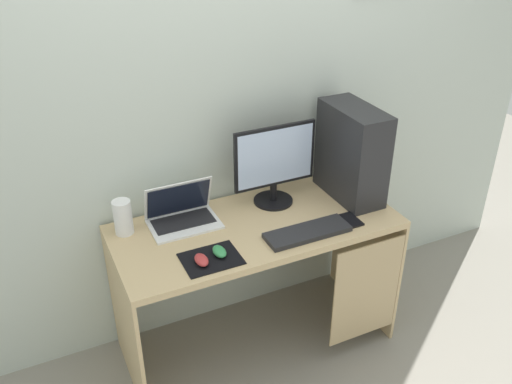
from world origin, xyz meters
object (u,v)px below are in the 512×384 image
object	(u,v)px
monitor	(275,164)
keyboard	(308,232)
speaker	(123,217)
mouse_left	(219,252)
pc_tower	(352,153)
mouse_right	(201,260)
cell_phone	(351,220)
laptop	(182,215)

from	to	relation	value
monitor	keyboard	distance (m)	0.40
speaker	keyboard	bearing A→B (deg)	-26.20
monitor	mouse_left	xyz separation A→B (m)	(-0.44, -0.32, -0.20)
keyboard	pc_tower	bearing A→B (deg)	31.80
pc_tower	speaker	bearing A→B (deg)	172.97
mouse_right	monitor	bearing A→B (deg)	32.91
speaker	mouse_right	distance (m)	0.47
keyboard	mouse_left	bearing A→B (deg)	177.42
mouse_right	cell_phone	xyz separation A→B (m)	(0.80, 0.02, -0.02)
laptop	speaker	xyz separation A→B (m)	(-0.28, 0.03, 0.04)
laptop	speaker	world-z (taller)	laptop
laptop	mouse_right	distance (m)	0.36
laptop	cell_phone	bearing A→B (deg)	-24.18
monitor	cell_phone	world-z (taller)	monitor
speaker	cell_phone	world-z (taller)	speaker
pc_tower	keyboard	world-z (taller)	pc_tower
monitor	keyboard	size ratio (longest dim) A/B	1.05
speaker	cell_phone	xyz separation A→B (m)	(1.04, -0.37, -0.08)
monitor	cell_phone	bearing A→B (deg)	-50.90
speaker	mouse_right	bearing A→B (deg)	-57.82
keyboard	mouse_right	xyz separation A→B (m)	(-0.54, -0.01, 0.01)
keyboard	mouse_right	world-z (taller)	mouse_right
pc_tower	laptop	size ratio (longest dim) A/B	1.47
laptop	speaker	distance (m)	0.29
speaker	mouse_left	distance (m)	0.51
laptop	keyboard	world-z (taller)	laptop
monitor	mouse_right	size ratio (longest dim) A/B	4.61
mouse_left	cell_phone	world-z (taller)	mouse_left
speaker	cell_phone	bearing A→B (deg)	-19.76
keyboard	cell_phone	bearing A→B (deg)	2.64
keyboard	mouse_left	xyz separation A→B (m)	(-0.44, 0.02, 0.01)
pc_tower	speaker	xyz separation A→B (m)	(-1.18, 0.14, -0.16)
laptop	mouse_left	size ratio (longest dim) A/B	3.52
pc_tower	mouse_right	size ratio (longest dim) A/B	5.15
monitor	pc_tower	bearing A→B (deg)	-13.67
monitor	laptop	world-z (taller)	monitor
pc_tower	monitor	bearing A→B (deg)	166.33
pc_tower	monitor	xyz separation A→B (m)	(-0.40, 0.10, -0.02)
monitor	cell_phone	distance (m)	0.47
laptop	cell_phone	size ratio (longest dim) A/B	2.60
pc_tower	monitor	distance (m)	0.41
mouse_right	cell_phone	bearing A→B (deg)	1.21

